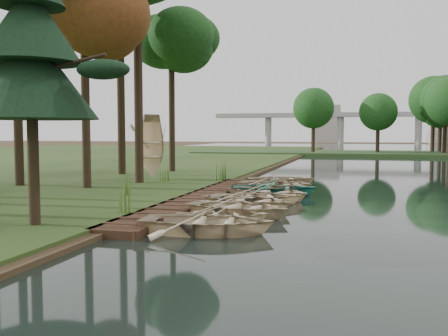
% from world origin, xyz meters
% --- Properties ---
extents(ground, '(300.00, 300.00, 0.00)m').
position_xyz_m(ground, '(0.00, 0.00, 0.00)').
color(ground, '#3D2F1D').
extents(boardwalk, '(1.60, 16.00, 0.30)m').
position_xyz_m(boardwalk, '(-1.60, 0.00, 0.15)').
color(boardwalk, '#362114').
rests_on(boardwalk, ground).
extents(peninsula, '(50.00, 14.00, 0.45)m').
position_xyz_m(peninsula, '(8.00, 50.00, 0.23)').
color(peninsula, '#2A451F').
rests_on(peninsula, ground).
extents(far_trees, '(45.60, 5.60, 8.80)m').
position_xyz_m(far_trees, '(4.67, 50.00, 6.43)').
color(far_trees, black).
rests_on(far_trees, peninsula).
extents(bridge, '(95.90, 4.00, 8.60)m').
position_xyz_m(bridge, '(12.31, 120.00, 7.08)').
color(bridge, '#A5A5A0').
rests_on(bridge, ground).
extents(building_a, '(10.00, 8.00, 18.00)m').
position_xyz_m(building_a, '(30.00, 140.00, 9.00)').
color(building_a, '#A5A5A0').
rests_on(building_a, ground).
extents(building_b, '(8.00, 8.00, 12.00)m').
position_xyz_m(building_b, '(-5.00, 145.00, 6.00)').
color(building_b, '#A5A5A0').
rests_on(building_b, ground).
extents(rowboat_0, '(4.23, 3.23, 0.82)m').
position_xyz_m(rowboat_0, '(0.74, -6.51, 0.46)').
color(rowboat_0, beige).
rests_on(rowboat_0, water).
extents(rowboat_1, '(3.62, 3.10, 0.63)m').
position_xyz_m(rowboat_1, '(0.73, -4.83, 0.37)').
color(rowboat_1, beige).
rests_on(rowboat_1, water).
extents(rowboat_2, '(4.29, 3.45, 0.79)m').
position_xyz_m(rowboat_2, '(0.88, -3.40, 0.44)').
color(rowboat_2, beige).
rests_on(rowboat_2, water).
extents(rowboat_3, '(4.62, 3.99, 0.80)m').
position_xyz_m(rowboat_3, '(0.83, -1.57, 0.45)').
color(rowboat_3, beige).
rests_on(rowboat_3, water).
extents(rowboat_4, '(4.45, 3.76, 0.78)m').
position_xyz_m(rowboat_4, '(0.98, -0.47, 0.44)').
color(rowboat_4, beige).
rests_on(rowboat_4, water).
extents(rowboat_5, '(4.66, 4.09, 0.80)m').
position_xyz_m(rowboat_5, '(1.15, 1.49, 0.45)').
color(rowboat_5, beige).
rests_on(rowboat_5, water).
extents(rowboat_6, '(4.44, 3.54, 0.82)m').
position_xyz_m(rowboat_6, '(1.17, 2.79, 0.46)').
color(rowboat_6, teal).
rests_on(rowboat_6, water).
extents(rowboat_7, '(4.69, 4.15, 0.81)m').
position_xyz_m(rowboat_7, '(0.77, 4.43, 0.45)').
color(rowboat_7, beige).
rests_on(rowboat_7, water).
extents(rowboat_8, '(4.11, 3.56, 0.71)m').
position_xyz_m(rowboat_8, '(1.17, 5.71, 0.41)').
color(rowboat_8, beige).
rests_on(rowboat_8, water).
extents(rowboat_9, '(4.51, 3.79, 0.80)m').
position_xyz_m(rowboat_9, '(0.79, 7.57, 0.45)').
color(rowboat_9, beige).
rests_on(rowboat_9, water).
extents(stored_rowboat, '(4.61, 4.18, 0.78)m').
position_xyz_m(stored_rowboat, '(-6.76, 6.76, 0.69)').
color(stored_rowboat, beige).
rests_on(stored_rowboat, bank).
extents(tree_2, '(4.39, 4.39, 10.08)m').
position_xyz_m(tree_2, '(-7.93, 1.56, 8.43)').
color(tree_2, black).
rests_on(tree_2, bank).
extents(tree_6, '(4.76, 4.76, 11.11)m').
position_xyz_m(tree_6, '(-7.75, 12.72, 9.31)').
color(tree_6, black).
rests_on(tree_6, bank).
extents(pine_tree, '(3.80, 3.80, 8.19)m').
position_xyz_m(pine_tree, '(-4.16, -7.75, 5.43)').
color(pine_tree, black).
rests_on(pine_tree, bank).
extents(reeds_0, '(0.60, 0.60, 0.95)m').
position_xyz_m(reeds_0, '(-2.61, -5.05, 0.77)').
color(reeds_0, '#3F661E').
rests_on(reeds_0, bank).
extents(reeds_1, '(0.60, 0.60, 0.96)m').
position_xyz_m(reeds_1, '(-4.71, -0.57, 0.78)').
color(reeds_1, '#3F661E').
rests_on(reeds_1, bank).
extents(reeds_2, '(0.60, 0.60, 0.94)m').
position_xyz_m(reeds_2, '(-5.51, 5.77, 0.77)').
color(reeds_2, '#3F661E').
rests_on(reeds_2, bank).
extents(reeds_3, '(0.60, 0.60, 1.09)m').
position_xyz_m(reeds_3, '(-2.60, 7.15, 0.84)').
color(reeds_3, '#3F661E').
rests_on(reeds_3, bank).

